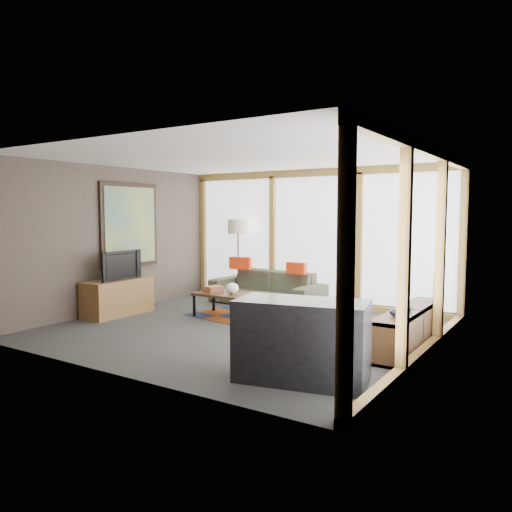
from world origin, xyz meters
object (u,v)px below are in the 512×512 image
Objects in this scene: sofa at (266,288)px; television at (118,265)px; tv_console at (118,297)px; bar_counter at (302,341)px; coffee_table at (231,306)px; floor_lamp at (238,260)px; bookshelf at (409,329)px.

sofa is 2.57× the size of television.
sofa is at bearing 52.20° from tv_console.
television is 4.48m from bar_counter.
sofa is 1.31m from coffee_table.
floor_lamp is 2.54m from television.
floor_lamp is 4.40m from bookshelf.
floor_lamp reaches higher than coffee_table.
coffee_table is 2.00m from tv_console.
television is at bearing -153.49° from coffee_table.
tv_console is at bearing -172.83° from bookshelf.
tv_console is (-1.79, -0.88, 0.10)m from coffee_table.
bookshelf is 1.51× the size of bar_counter.
television reaches higher than bar_counter.
sofa is 2.76m from tv_console.
tv_console is at bearing -110.38° from floor_lamp.
bar_counter is at bearing -106.75° from bookshelf.
sofa is 1.81× the size of coffee_table.
television is at bearing -109.81° from floor_lamp.
television is at bearing 150.58° from bar_counter.
sofa is 4.36m from bar_counter.
floor_lamp reaches higher than bar_counter.
sofa is at bearing 94.32° from coffee_table.
bar_counter is (2.50, -2.20, 0.23)m from coffee_table.
television is (-1.76, -0.88, 0.67)m from coffee_table.
floor_lamp reaches higher than tv_console.
floor_lamp is 5.05m from bar_counter.
floor_lamp is at bearing 155.92° from bookshelf.
floor_lamp reaches higher than sofa.
sofa is 1.64× the size of bar_counter.
coffee_table is (0.90, -1.51, -0.61)m from floor_lamp.
bookshelf reaches higher than coffee_table.
tv_console is 0.91× the size of bar_counter.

